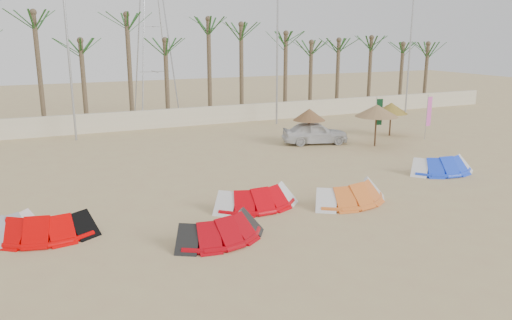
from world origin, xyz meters
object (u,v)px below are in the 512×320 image
parasol_left (309,115)px  kite_red_mid (218,226)px  parasol_mid (377,111)px  parasol_right (391,108)px  car (315,133)px  kite_red_right (254,195)px  kite_blue (438,163)px  kite_red_left (40,224)px  kite_orange (347,191)px

parasol_left → kite_red_mid: bearing=-131.4°
parasol_mid → parasol_right: parasol_mid is taller
kite_red_mid → parasol_mid: parasol_mid is taller
parasol_left → car: bearing=-6.5°
kite_red_right → kite_blue: size_ratio=1.00×
kite_red_left → kite_red_right: size_ratio=1.09×
kite_red_mid → kite_red_right: (2.33, 2.40, 0.00)m
kite_blue → parasol_left: (-2.46, 8.03, 1.37)m
kite_red_left → kite_blue: 17.60m
parasol_mid → parasol_right: (2.84, 2.16, -0.30)m
kite_orange → kite_red_left: bearing=173.8°
kite_red_left → kite_red_right: same height
kite_blue → kite_orange: bearing=-164.2°
kite_blue → parasol_left: parasol_left is taller
parasol_left → kite_orange: bearing=-112.0°
kite_red_right → car: 11.89m
kite_red_left → kite_red_mid: (5.23, -2.60, -0.00)m
kite_blue → car: size_ratio=0.86×
kite_red_mid → car: (10.32, 11.20, 0.25)m
kite_red_right → parasol_left: bearing=49.4°
kite_red_left → kite_red_mid: bearing=-26.5°
car → kite_red_right: bearing=153.5°
kite_red_mid → parasol_left: 15.05m
kite_red_mid → parasol_right: 19.66m
parasol_mid → car: size_ratio=0.65×
kite_red_left → parasol_mid: (18.41, 6.54, 1.69)m
parasol_right → kite_blue: bearing=-114.3°
kite_orange → car: 10.76m
car → kite_red_mid: bearing=153.1°
kite_red_right → parasol_right: bearing=33.0°
kite_red_left → kite_orange: same height
kite_red_right → car: bearing=47.8°
kite_red_left → parasol_right: size_ratio=1.70×
kite_red_left → kite_blue: bearing=2.0°
kite_red_right → parasol_left: size_ratio=1.57×
kite_orange → kite_blue: (6.45, 1.83, -0.00)m
kite_red_left → kite_red_mid: size_ratio=1.09×
kite_red_left → parasol_left: size_ratio=1.72×
kite_red_left → parasol_left: 17.48m
kite_red_mid → parasol_right: bearing=35.2°
kite_red_mid → kite_red_right: same height
parasol_mid → kite_red_mid: bearing=-145.3°
parasol_left → kite_blue: bearing=-73.0°
kite_red_right → kite_orange: (3.59, -1.01, 0.00)m
parasol_left → kite_red_left: bearing=-150.3°
kite_blue → car: 8.25m
kite_red_mid → parasol_mid: bearing=34.7°
kite_orange → kite_red_mid: bearing=-166.8°
parasol_mid → kite_red_left: bearing=-160.4°
kite_red_mid → kite_blue: bearing=14.6°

